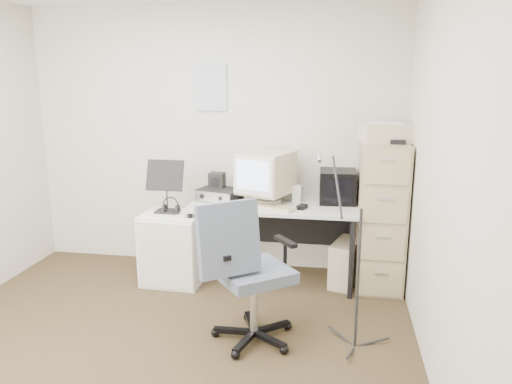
% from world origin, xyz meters
% --- Properties ---
extents(floor, '(3.60, 3.60, 0.01)m').
position_xyz_m(floor, '(0.00, 0.00, -0.01)').
color(floor, '#2D2514').
rests_on(floor, ground).
extents(wall_back, '(3.60, 0.02, 2.50)m').
position_xyz_m(wall_back, '(0.00, 1.80, 1.25)').
color(wall_back, beige).
rests_on(wall_back, ground).
extents(wall_right, '(0.02, 3.60, 2.50)m').
position_xyz_m(wall_right, '(1.80, 0.00, 1.25)').
color(wall_right, beige).
rests_on(wall_right, ground).
extents(wall_calendar, '(0.30, 0.02, 0.44)m').
position_xyz_m(wall_calendar, '(-0.02, 1.79, 1.75)').
color(wall_calendar, white).
rests_on(wall_calendar, wall_back).
extents(filing_cabinet, '(0.40, 0.60, 1.30)m').
position_xyz_m(filing_cabinet, '(1.58, 1.48, 0.65)').
color(filing_cabinet, tan).
rests_on(filing_cabinet, floor).
extents(printer, '(0.47, 0.38, 0.16)m').
position_xyz_m(printer, '(1.58, 1.50, 1.38)').
color(printer, '#B7A88C').
rests_on(printer, filing_cabinet).
extents(desk, '(1.50, 0.70, 0.73)m').
position_xyz_m(desk, '(0.63, 1.45, 0.36)').
color(desk, beige).
rests_on(desk, floor).
extents(crt_monitor, '(0.55, 0.56, 0.46)m').
position_xyz_m(crt_monitor, '(0.55, 1.50, 0.96)').
color(crt_monitor, '#B7A88C').
rests_on(crt_monitor, desk).
extents(crt_tv, '(0.34, 0.35, 0.29)m').
position_xyz_m(crt_tv, '(1.19, 1.60, 0.88)').
color(crt_tv, black).
rests_on(crt_tv, desk).
extents(desk_speaker, '(0.10, 0.10, 0.15)m').
position_xyz_m(desk_speaker, '(0.84, 1.55, 0.81)').
color(desk_speaker, beige).
rests_on(desk_speaker, desk).
extents(keyboard, '(0.44, 0.30, 0.02)m').
position_xyz_m(keyboard, '(0.64, 1.27, 0.74)').
color(keyboard, '#B7A88C').
rests_on(keyboard, desk).
extents(mouse, '(0.10, 0.13, 0.03)m').
position_xyz_m(mouse, '(0.89, 1.31, 0.75)').
color(mouse, black).
rests_on(mouse, desk).
extents(radio_receiver, '(0.43, 0.36, 0.11)m').
position_xyz_m(radio_receiver, '(0.12, 1.50, 0.78)').
color(radio_receiver, black).
rests_on(radio_receiver, desk).
extents(radio_speaker, '(0.14, 0.13, 0.14)m').
position_xyz_m(radio_speaker, '(0.08, 1.55, 0.91)').
color(radio_speaker, black).
rests_on(radio_speaker, radio_receiver).
extents(papers, '(0.29, 0.33, 0.02)m').
position_xyz_m(papers, '(0.30, 1.28, 0.74)').
color(papers, white).
rests_on(papers, desk).
extents(pc_tower, '(0.31, 0.47, 0.40)m').
position_xyz_m(pc_tower, '(1.29, 1.45, 0.20)').
color(pc_tower, '#B7A88C').
rests_on(pc_tower, floor).
extents(office_chair, '(0.86, 0.86, 1.06)m').
position_xyz_m(office_chair, '(0.64, 0.34, 0.53)').
color(office_chair, '#54586B').
rests_on(office_chair, floor).
extents(side_cart, '(0.54, 0.44, 0.65)m').
position_xyz_m(side_cart, '(-0.26, 1.24, 0.33)').
color(side_cart, white).
rests_on(side_cart, floor).
extents(music_stand, '(0.38, 0.29, 0.49)m').
position_xyz_m(music_stand, '(-0.32, 1.28, 0.90)').
color(music_stand, black).
rests_on(music_stand, side_cart).
extents(headphones, '(0.17, 0.17, 0.03)m').
position_xyz_m(headphones, '(-0.27, 1.25, 0.70)').
color(headphones, black).
rests_on(headphones, side_cart).
extents(mic_stand, '(0.02, 0.02, 1.31)m').
position_xyz_m(mic_stand, '(1.35, 0.37, 0.66)').
color(mic_stand, black).
rests_on(mic_stand, floor).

